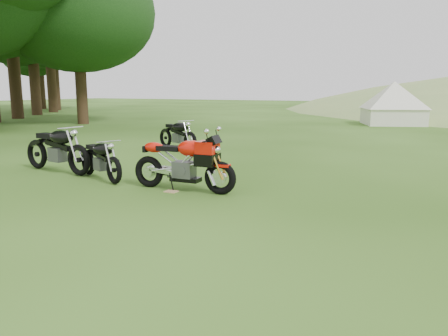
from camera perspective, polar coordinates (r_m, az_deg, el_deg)
The scene contains 8 objects.
ground at distance 6.68m, azimuth -0.64°, elevation -5.23°, with size 120.00×120.00×0.00m, color #274A0F.
treeline at distance 31.02m, azimuth -20.41°, elevation 6.34°, with size 28.00×32.00×14.00m, color black, non-canonical shape.
sport_motorcycle at distance 7.73m, azimuth -5.37°, elevation 1.21°, with size 1.91×0.48×1.15m, color red, non-canonical shape.
plywood_board at distance 7.74m, azimuth -6.92°, elevation -3.06°, with size 0.22×0.17×0.02m, color tan.
vintage_moto_a at distance 9.02m, azimuth -15.89°, elevation 1.28°, with size 1.65×0.38×0.87m, color black, non-canonical shape.
vintage_moto_b at distance 10.09m, azimuth -21.04°, elevation 2.50°, with size 2.05×0.48×1.08m, color black, non-canonical shape.
vintage_moto_d at distance 13.10m, azimuth -6.11°, elevation 4.49°, with size 1.82×0.42×0.96m, color black, non-canonical shape.
tent_left at distance 23.86m, azimuth 21.25°, elevation 8.11°, with size 2.70×2.70×2.34m, color white, non-canonical shape.
Camera 1 is at (3.07, -5.65, 1.79)m, focal length 35.00 mm.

